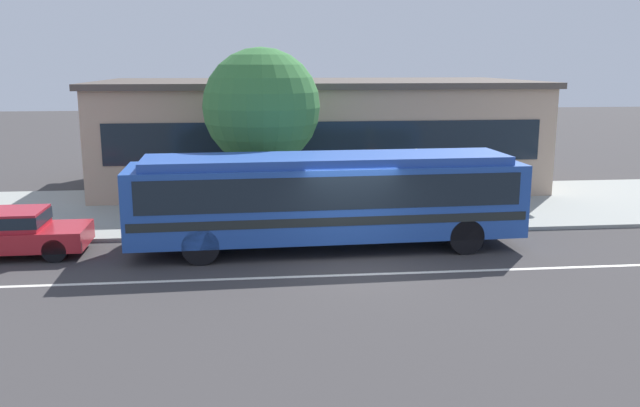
# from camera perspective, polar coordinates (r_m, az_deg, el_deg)

# --- Properties ---
(ground_plane) EXTENTS (120.00, 120.00, 0.00)m
(ground_plane) POSITION_cam_1_polar(r_m,az_deg,el_deg) (17.74, 2.96, -5.31)
(ground_plane) COLOR #3A3738
(sidewalk_slab) EXTENTS (60.00, 8.00, 0.12)m
(sidewalk_slab) POSITION_cam_1_polar(r_m,az_deg,el_deg) (24.49, 0.34, -0.29)
(sidewalk_slab) COLOR #979B94
(sidewalk_slab) RESTS_ON ground_plane
(lane_stripe_center) EXTENTS (56.00, 0.16, 0.01)m
(lane_stripe_center) POSITION_cam_1_polar(r_m,az_deg,el_deg) (16.98, 3.39, -6.09)
(lane_stripe_center) COLOR silver
(lane_stripe_center) RESTS_ON ground_plane
(transit_bus) EXTENTS (11.16, 2.79, 2.71)m
(transit_bus) POSITION_cam_1_polar(r_m,az_deg,el_deg) (18.92, 0.65, 0.75)
(transit_bus) COLOR #254FAA
(transit_bus) RESTS_ON ground_plane
(sedan_behind_bus) EXTENTS (4.26, 1.83, 1.29)m
(sedan_behind_bus) POSITION_cam_1_polar(r_m,az_deg,el_deg) (20.34, -25.34, -2.10)
(sedan_behind_bus) COLOR #B31F29
(sedan_behind_bus) RESTS_ON ground_plane
(pedestrian_waiting_near_sign) EXTENTS (0.47, 0.47, 1.67)m
(pedestrian_waiting_near_sign) POSITION_cam_1_polar(r_m,az_deg,el_deg) (21.14, -4.85, 0.56)
(pedestrian_waiting_near_sign) COLOR #333E33
(pedestrian_waiting_near_sign) RESTS_ON sidewalk_slab
(pedestrian_walking_along_curb) EXTENTS (0.46, 0.46, 1.62)m
(pedestrian_walking_along_curb) POSITION_cam_1_polar(r_m,az_deg,el_deg) (21.33, 8.67, 0.48)
(pedestrian_walking_along_curb) COLOR #373638
(pedestrian_walking_along_curb) RESTS_ON sidewalk_slab
(pedestrian_standing_by_tree) EXTENTS (0.47, 0.47, 1.70)m
(pedestrian_standing_by_tree) POSITION_cam_1_polar(r_m,az_deg,el_deg) (21.49, -1.25, 0.82)
(pedestrian_standing_by_tree) COLOR #1B3A4B
(pedestrian_standing_by_tree) RESTS_ON sidewalk_slab
(bus_stop_sign) EXTENTS (0.13, 0.44, 2.44)m
(bus_stop_sign) POSITION_cam_1_polar(r_m,az_deg,el_deg) (21.51, 8.18, 2.29)
(bus_stop_sign) COLOR gray
(bus_stop_sign) RESTS_ON sidewalk_slab
(street_tree_near_stop) EXTENTS (3.87, 3.87, 5.64)m
(street_tree_near_stop) POSITION_cam_1_polar(r_m,az_deg,el_deg) (22.21, -5.02, 8.19)
(street_tree_near_stop) COLOR brown
(street_tree_near_stop) RESTS_ON sidewalk_slab
(station_building) EXTENTS (18.24, 9.23, 4.51)m
(station_building) POSITION_cam_1_polar(r_m,az_deg,el_deg) (29.33, -0.39, 6.11)
(station_building) COLOR tan
(station_building) RESTS_ON ground_plane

